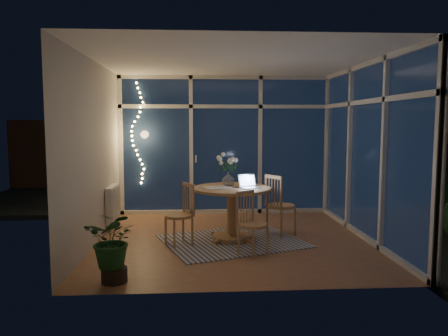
# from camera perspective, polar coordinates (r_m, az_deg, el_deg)

# --- Properties ---
(floor) EXTENTS (4.00, 4.00, 0.00)m
(floor) POSITION_cam_1_polar(r_m,az_deg,el_deg) (6.54, 1.37, -9.33)
(floor) COLOR brown
(floor) RESTS_ON ground
(ceiling) EXTENTS (4.00, 4.00, 0.00)m
(ceiling) POSITION_cam_1_polar(r_m,az_deg,el_deg) (6.38, 1.43, 13.85)
(ceiling) COLOR white
(ceiling) RESTS_ON wall_back
(wall_back) EXTENTS (4.00, 0.04, 2.60)m
(wall_back) POSITION_cam_1_polar(r_m,az_deg,el_deg) (8.32, 0.21, 3.01)
(wall_back) COLOR beige
(wall_back) RESTS_ON floor
(wall_front) EXTENTS (4.00, 0.04, 2.60)m
(wall_front) POSITION_cam_1_polar(r_m,az_deg,el_deg) (4.35, 3.67, 0.39)
(wall_front) COLOR beige
(wall_front) RESTS_ON floor
(wall_left) EXTENTS (0.04, 4.00, 2.60)m
(wall_left) POSITION_cam_1_polar(r_m,az_deg,el_deg) (6.47, -16.55, 1.95)
(wall_left) COLOR beige
(wall_left) RESTS_ON floor
(wall_right) EXTENTS (0.04, 4.00, 2.60)m
(wall_right) POSITION_cam_1_polar(r_m,az_deg,el_deg) (6.80, 18.45, 2.07)
(wall_right) COLOR beige
(wall_right) RESTS_ON floor
(window_wall_back) EXTENTS (4.00, 0.10, 2.60)m
(window_wall_back) POSITION_cam_1_polar(r_m,az_deg,el_deg) (8.28, 0.23, 2.99)
(window_wall_back) COLOR silver
(window_wall_back) RESTS_ON floor
(window_wall_right) EXTENTS (0.10, 4.00, 2.60)m
(window_wall_right) POSITION_cam_1_polar(r_m,az_deg,el_deg) (6.78, 18.14, 2.07)
(window_wall_right) COLOR silver
(window_wall_right) RESTS_ON floor
(radiator) EXTENTS (0.10, 0.70, 0.58)m
(radiator) POSITION_cam_1_polar(r_m,az_deg,el_deg) (7.44, -14.34, -4.50)
(radiator) COLOR silver
(radiator) RESTS_ON wall_left
(fairy_lights) EXTENTS (0.24, 0.10, 1.85)m
(fairy_lights) POSITION_cam_1_polar(r_m,az_deg,el_deg) (8.25, -11.28, 4.43)
(fairy_lights) COLOR #E8B75D
(fairy_lights) RESTS_ON window_wall_back
(garden_patio) EXTENTS (12.00, 6.00, 0.10)m
(garden_patio) POSITION_cam_1_polar(r_m,az_deg,el_deg) (11.48, 1.72, -3.04)
(garden_patio) COLOR black
(garden_patio) RESTS_ON ground
(garden_fence) EXTENTS (11.00, 0.08, 1.80)m
(garden_fence) POSITION_cam_1_polar(r_m,az_deg,el_deg) (11.83, -0.90, 1.91)
(garden_fence) COLOR #3E2316
(garden_fence) RESTS_ON ground
(neighbour_roof) EXTENTS (7.00, 3.00, 2.20)m
(neighbour_roof) POSITION_cam_1_polar(r_m,az_deg,el_deg) (14.82, -0.29, 7.73)
(neighbour_roof) COLOR #33373E
(neighbour_roof) RESTS_ON ground
(garden_shrubs) EXTENTS (0.90, 0.90, 0.90)m
(garden_shrubs) POSITION_cam_1_polar(r_m,az_deg,el_deg) (9.78, -5.02, -1.59)
(garden_shrubs) COLOR black
(garden_shrubs) RESTS_ON ground
(rug) EXTENTS (2.29, 2.07, 0.01)m
(rug) POSITION_cam_1_polar(r_m,az_deg,el_deg) (6.44, 1.09, -9.52)
(rug) COLOR beige
(rug) RESTS_ON floor
(dining_table) EXTENTS (1.46, 1.46, 0.78)m
(dining_table) POSITION_cam_1_polar(r_m,az_deg,el_deg) (6.45, 1.03, -5.98)
(dining_table) COLOR #AB7C4D
(dining_table) RESTS_ON floor
(chair_left) EXTENTS (0.56, 0.56, 0.88)m
(chair_left) POSITION_cam_1_polar(r_m,az_deg,el_deg) (6.19, -5.93, -6.03)
(chair_left) COLOR #AB7C4D
(chair_left) RESTS_ON floor
(chair_right) EXTENTS (0.62, 0.62, 0.96)m
(chair_right) POSITION_cam_1_polar(r_m,az_deg,el_deg) (6.75, 7.48, -4.74)
(chair_right) COLOR #AB7C4D
(chair_right) RESTS_ON floor
(chair_front) EXTENTS (0.55, 0.55, 0.85)m
(chair_front) POSITION_cam_1_polar(r_m,az_deg,el_deg) (5.71, 3.83, -7.21)
(chair_front) COLOR #AB7C4D
(chair_front) RESTS_ON floor
(laptop) EXTENTS (0.36, 0.35, 0.21)m
(laptop) POSITION_cam_1_polar(r_m,az_deg,el_deg) (6.32, 3.52, -1.69)
(laptop) COLOR silver
(laptop) RESTS_ON dining_table
(flower_vase) EXTENTS (0.26, 0.26, 0.21)m
(flower_vase) POSITION_cam_1_polar(r_m,az_deg,el_deg) (6.57, 0.57, -1.38)
(flower_vase) COLOR white
(flower_vase) RESTS_ON dining_table
(bowl) EXTENTS (0.19, 0.19, 0.04)m
(bowl) POSITION_cam_1_polar(r_m,az_deg,el_deg) (6.68, 3.13, -2.01)
(bowl) COLOR white
(bowl) RESTS_ON dining_table
(newspapers) EXTENTS (0.47, 0.42, 0.01)m
(newspapers) POSITION_cam_1_polar(r_m,az_deg,el_deg) (6.30, -0.89, -2.60)
(newspapers) COLOR silver
(newspapers) RESTS_ON dining_table
(phone) EXTENTS (0.13, 0.11, 0.01)m
(phone) POSITION_cam_1_polar(r_m,az_deg,el_deg) (6.35, 2.18, -2.54)
(phone) COLOR black
(phone) RESTS_ON dining_table
(potted_plant) EXTENTS (0.62, 0.56, 0.76)m
(potted_plant) POSITION_cam_1_polar(r_m,az_deg,el_deg) (4.91, -14.22, -10.08)
(potted_plant) COLOR #1A4920
(potted_plant) RESTS_ON floor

